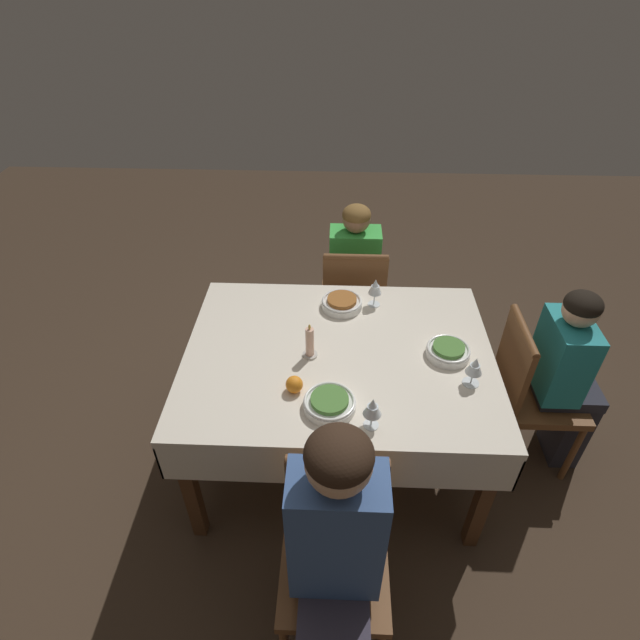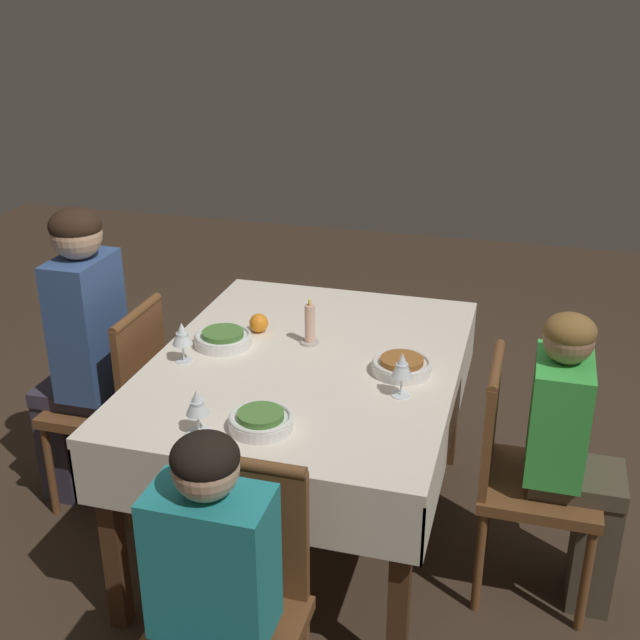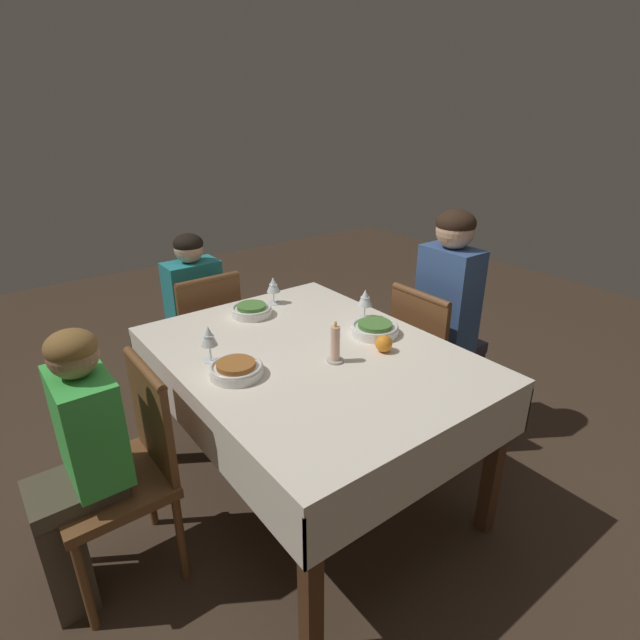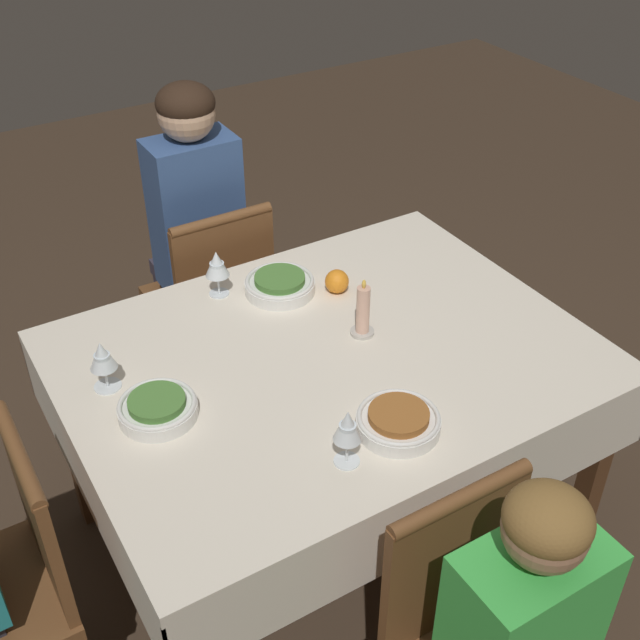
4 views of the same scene
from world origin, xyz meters
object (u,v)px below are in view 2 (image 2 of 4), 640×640
at_px(person_adult_denim, 80,342).
at_px(person_child_teal, 205,618).
at_px(bowl_north, 223,338).
at_px(orange_fruit, 259,323).
at_px(wine_glass_south, 402,366).
at_px(bowl_west, 260,420).
at_px(bowl_south, 402,365).
at_px(chair_west, 230,604).
at_px(wine_glass_west, 197,404).
at_px(chair_south, 522,467).
at_px(candle_centerpiece, 310,327).
at_px(person_child_green, 573,450).
at_px(dining_table, 307,380).
at_px(chair_north, 118,396).
at_px(wine_glass_north, 182,335).

height_order(person_adult_denim, person_child_teal, person_adult_denim).
relative_size(bowl_north, orange_fruit, 2.92).
relative_size(wine_glass_south, orange_fruit, 2.13).
height_order(bowl_west, bowl_south, same).
height_order(chair_west, wine_glass_west, wine_glass_west).
xyz_separation_m(chair_west, bowl_north, (0.98, 0.40, 0.29)).
xyz_separation_m(chair_south, candle_centerpiece, (0.22, 0.81, 0.33)).
xyz_separation_m(person_child_green, bowl_north, (0.12, 1.27, 0.20)).
xyz_separation_m(chair_south, orange_fruit, (0.27, 1.03, 0.30)).
height_order(dining_table, bowl_north, bowl_north).
height_order(person_child_teal, bowl_west, person_child_teal).
relative_size(dining_table, candle_centerpiece, 7.82).
xyz_separation_m(chair_west, person_child_green, (0.86, -0.87, 0.09)).
distance_m(chair_north, orange_fruit, 0.64).
height_order(person_adult_denim, candle_centerpiece, person_adult_denim).
height_order(bowl_north, bowl_south, same).
bearing_deg(candle_centerpiece, wine_glass_north, 123.60).
bearing_deg(wine_glass_west, chair_south, -63.35).
height_order(dining_table, wine_glass_west, wine_glass_west).
bearing_deg(wine_glass_south, candle_centerpiece, 52.44).
xyz_separation_m(wine_glass_west, wine_glass_south, (0.39, -0.55, 0.01)).
height_order(chair_south, bowl_north, chair_south).
bearing_deg(wine_glass_south, bowl_west, 130.12).
bearing_deg(chair_west, bowl_north, 112.19).
bearing_deg(chair_south, dining_table, 83.75).
bearing_deg(chair_south, bowl_north, 83.87).
bearing_deg(wine_glass_north, dining_table, -72.73).
xyz_separation_m(wine_glass_north, bowl_west, (-0.36, -0.42, -0.08)).
height_order(dining_table, person_child_green, person_child_green).
height_order(chair_south, wine_glass_north, wine_glass_north).
xyz_separation_m(chair_south, person_child_green, (0.00, -0.16, 0.09)).
height_order(wine_glass_west, bowl_south, wine_glass_west).
bearing_deg(wine_glass_south, chair_north, 81.18).
bearing_deg(person_child_green, wine_glass_west, 113.34).
distance_m(chair_west, orange_fruit, 1.21).
distance_m(bowl_south, candle_centerpiece, 0.40).
bearing_deg(wine_glass_north, bowl_south, -81.14).
bearing_deg(candle_centerpiece, orange_fruit, 76.55).
relative_size(chair_north, wine_glass_west, 6.08).
bearing_deg(dining_table, bowl_south, -91.86).
bearing_deg(chair_west, person_child_teal, -90.00).
xyz_separation_m(person_adult_denim, bowl_north, (0.03, -0.59, 0.08)).
bearing_deg(person_child_green, orange_fruit, 77.20).
bearing_deg(person_adult_denim, bowl_west, 61.72).
distance_m(chair_west, person_child_teal, 0.18).
bearing_deg(chair_south, candle_centerpiece, 75.02).
xyz_separation_m(person_child_green, orange_fruit, (0.27, 1.18, 0.21)).
xyz_separation_m(chair_north, wine_glass_west, (-0.57, -0.61, 0.36)).
distance_m(chair_north, bowl_west, 0.97).
bearing_deg(person_child_teal, person_child_green, 49.50).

